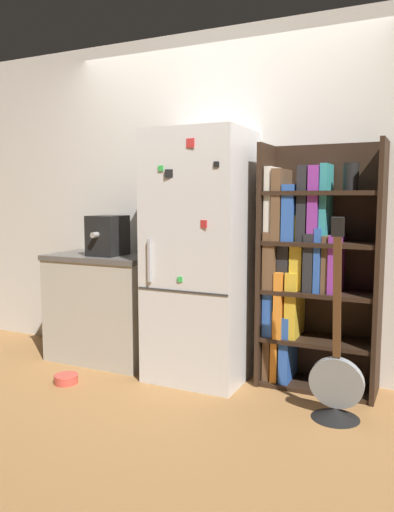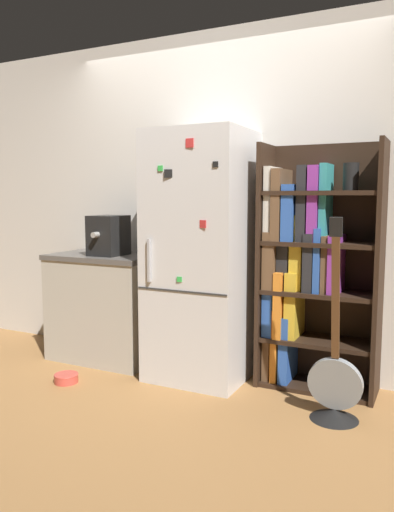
% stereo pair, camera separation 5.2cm
% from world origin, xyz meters
% --- Properties ---
extents(ground_plane, '(16.00, 16.00, 0.00)m').
position_xyz_m(ground_plane, '(0.00, 0.00, 0.00)').
color(ground_plane, '#A87542').
extents(wall_back, '(8.00, 0.05, 2.60)m').
position_xyz_m(wall_back, '(0.00, 0.47, 1.30)').
color(wall_back, silver).
rests_on(wall_back, ground_plane).
extents(refrigerator, '(0.70, 0.66, 1.80)m').
position_xyz_m(refrigerator, '(-0.00, 0.13, 0.90)').
color(refrigerator, silver).
rests_on(refrigerator, ground_plane).
extents(bookshelf, '(0.81, 0.36, 1.70)m').
position_xyz_m(bookshelf, '(0.74, 0.29, 0.85)').
color(bookshelf, black).
rests_on(bookshelf, ground_plane).
extents(kitchen_counter, '(0.89, 0.58, 0.87)m').
position_xyz_m(kitchen_counter, '(-0.89, 0.17, 0.44)').
color(kitchen_counter, '#BCB7A8').
rests_on(kitchen_counter, ground_plane).
extents(espresso_machine, '(0.24, 0.34, 0.32)m').
position_xyz_m(espresso_machine, '(-0.82, 0.13, 1.03)').
color(espresso_machine, black).
rests_on(espresso_machine, kitchen_counter).
extents(guitar, '(0.33, 0.30, 1.23)m').
position_xyz_m(guitar, '(1.04, -0.19, 0.18)').
color(guitar, black).
rests_on(guitar, ground_plane).
extents(pet_bowl, '(0.17, 0.17, 0.06)m').
position_xyz_m(pet_bowl, '(-0.82, -0.42, 0.04)').
color(pet_bowl, '#D84C3F').
rests_on(pet_bowl, ground_plane).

